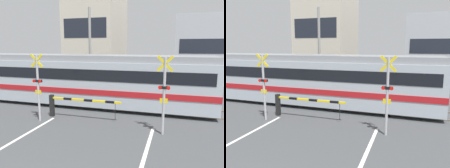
# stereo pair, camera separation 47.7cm
# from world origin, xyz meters

# --- Properties ---
(rail_track_near) EXTENTS (50.00, 0.10, 0.08)m
(rail_track_near) POSITION_xyz_m (0.00, 9.91, 0.04)
(rail_track_near) COLOR #6B6051
(rail_track_near) RESTS_ON ground_plane
(rail_track_far) EXTENTS (50.00, 0.10, 0.08)m
(rail_track_far) POSITION_xyz_m (0.00, 11.34, 0.04)
(rail_track_far) COLOR #6B6051
(rail_track_far) RESTS_ON ground_plane
(commuter_train) EXTENTS (15.48, 2.73, 3.19)m
(commuter_train) POSITION_xyz_m (-2.05, 10.63, 1.71)
(commuter_train) COLOR #ADB7C1
(commuter_train) RESTS_ON ground_plane
(crossing_barrier_near) EXTENTS (3.93, 0.20, 1.17)m
(crossing_barrier_near) POSITION_xyz_m (-1.84, 7.91, 0.80)
(crossing_barrier_near) COLOR black
(crossing_barrier_near) RESTS_ON ground_plane
(crossing_barrier_far) EXTENTS (3.93, 0.20, 1.17)m
(crossing_barrier_far) POSITION_xyz_m (1.84, 13.23, 0.80)
(crossing_barrier_far) COLOR black
(crossing_barrier_far) RESTS_ON ground_plane
(crossing_signal_left) EXTENTS (0.68, 0.15, 3.37)m
(crossing_signal_left) POSITION_xyz_m (-3.03, 7.08, 1.86)
(crossing_signal_left) COLOR #B2B2B7
(crossing_signal_left) RESTS_ON ground_plane
(crossing_signal_right) EXTENTS (0.68, 0.15, 3.37)m
(crossing_signal_right) POSITION_xyz_m (3.03, 7.08, 1.86)
(crossing_signal_right) COLOR #B2B2B7
(crossing_signal_right) RESTS_ON ground_plane
(pedestrian) EXTENTS (0.38, 0.22, 1.69)m
(pedestrian) POSITION_xyz_m (0.55, 16.52, 0.97)
(pedestrian) COLOR #33384C
(pedestrian) RESTS_ON ground_plane
(building_left_of_street) EXTENTS (5.79, 7.66, 10.20)m
(building_left_of_street) POSITION_xyz_m (-6.08, 23.73, 5.10)
(building_left_of_street) COLOR beige
(building_left_of_street) RESTS_ON ground_plane
(building_right_of_street) EXTENTS (5.39, 7.66, 6.74)m
(building_right_of_street) POSITION_xyz_m (5.88, 23.73, 3.37)
(building_right_of_street) COLOR #B2B7BC
(building_right_of_street) RESTS_ON ground_plane
(utility_pole_streetside) EXTENTS (0.22, 0.22, 6.95)m
(utility_pole_streetside) POSITION_xyz_m (-3.78, 15.73, 3.48)
(utility_pole_streetside) COLOR gray
(utility_pole_streetside) RESTS_ON ground_plane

